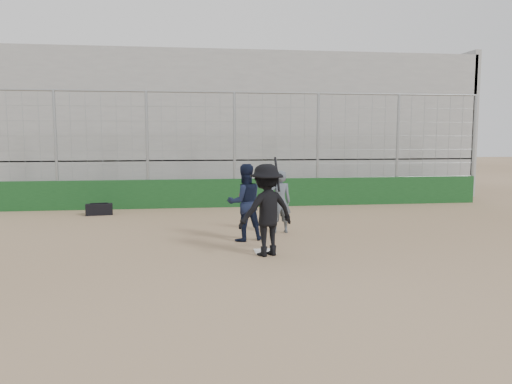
{
  "coord_description": "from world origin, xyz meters",
  "views": [
    {
      "loc": [
        -1.61,
        -10.47,
        2.5
      ],
      "look_at": [
        0.0,
        1.4,
        1.15
      ],
      "focal_mm": 35.0,
      "sensor_mm": 36.0,
      "label": 1
    }
  ],
  "objects": [
    {
      "name": "ground",
      "position": [
        0.0,
        0.0,
        0.0
      ],
      "size": [
        90.0,
        90.0,
        0.0
      ],
      "primitive_type": "plane",
      "color": "brown",
      "rests_on": "ground"
    },
    {
      "name": "home_plate",
      "position": [
        0.0,
        0.0,
        0.01
      ],
      "size": [
        0.44,
        0.44,
        0.02
      ],
      "primitive_type": "cube",
      "color": "white",
      "rests_on": "ground"
    },
    {
      "name": "backstop",
      "position": [
        0.0,
        7.0,
        0.96
      ],
      "size": [
        18.1,
        0.25,
        4.04
      ],
      "color": "#133C18",
      "rests_on": "ground"
    },
    {
      "name": "bleachers",
      "position": [
        0.0,
        11.95,
        2.92
      ],
      "size": [
        20.25,
        6.7,
        6.98
      ],
      "color": "gray",
      "rests_on": "ground"
    },
    {
      "name": "batter_at_plate",
      "position": [
        -0.01,
        -0.3,
        0.96
      ],
      "size": [
        1.42,
        1.12,
        2.06
      ],
      "color": "black",
      "rests_on": "ground"
    },
    {
      "name": "catcher_crouched",
      "position": [
        -0.3,
        1.19,
        0.62
      ],
      "size": [
        1.07,
        0.94,
        1.24
      ],
      "color": "black",
      "rests_on": "ground"
    },
    {
      "name": "umpire",
      "position": [
        0.71,
        2.07,
        0.73
      ],
      "size": [
        0.62,
        0.44,
        1.45
      ],
      "primitive_type": "imported",
      "rotation": [
        0.0,
        0.0,
        3.23
      ],
      "color": "#4C5560",
      "rests_on": "ground"
    },
    {
      "name": "equipment_bag",
      "position": [
        -4.45,
        5.74,
        0.18
      ],
      "size": [
        0.87,
        0.48,
        0.39
      ],
      "color": "black",
      "rests_on": "ground"
    }
  ]
}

